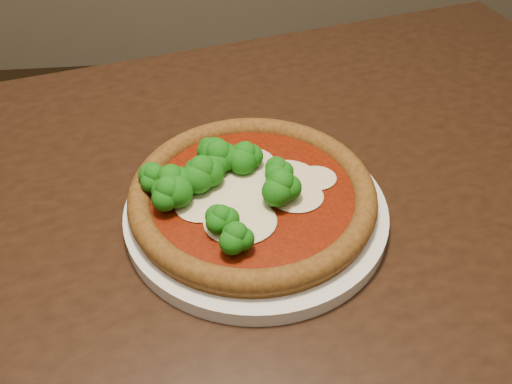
{
  "coord_description": "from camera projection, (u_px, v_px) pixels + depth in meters",
  "views": [
    {
      "loc": [
        0.13,
        -0.19,
        1.21
      ],
      "look_at": [
        0.18,
        0.27,
        0.79
      ],
      "focal_mm": 40.0,
      "sensor_mm": 36.0,
      "label": 1
    }
  ],
  "objects": [
    {
      "name": "dining_table",
      "position": [
        215.0,
        301.0,
        0.67
      ],
      "size": [
        1.51,
        1.19,
        0.75
      ],
      "rotation": [
        0.0,
        0.0,
        0.25
      ],
      "color": "black",
      "rests_on": "floor"
    },
    {
      "name": "pizza",
      "position": [
        245.0,
        191.0,
        0.64
      ],
      "size": [
        0.28,
        0.28,
        0.06
      ],
      "rotation": [
        0.0,
        0.0,
        0.17
      ],
      "color": "brown",
      "rests_on": "plate"
    },
    {
      "name": "plate",
      "position": [
        256.0,
        212.0,
        0.65
      ],
      "size": [
        0.3,
        0.3,
        0.02
      ],
      "primitive_type": "cylinder",
      "color": "silver",
      "rests_on": "dining_table"
    }
  ]
}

